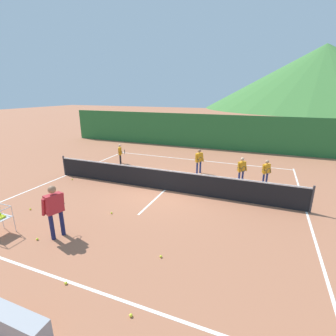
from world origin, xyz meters
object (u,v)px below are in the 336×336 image
(tennis_net, at_px, (165,180))
(instructor, at_px, (54,207))
(tennis_ball_5, at_px, (112,213))
(tennis_ball_3, at_px, (37,239))
(tennis_ball_6, at_px, (161,256))
(tennis_ball_4, at_px, (66,283))
(tennis_ball_7, at_px, (30,209))
(student_0, at_px, (120,152))
(courtside_bench, at_px, (14,324))
(student_2, at_px, (242,168))
(student_1, at_px, (199,159))
(student_3, at_px, (266,170))
(tennis_ball_2, at_px, (72,179))
(tennis_ball_1, at_px, (131,315))

(tennis_net, distance_m, instructor, 5.00)
(instructor, relative_size, tennis_ball_5, 24.79)
(tennis_ball_3, relative_size, tennis_ball_6, 1.00)
(tennis_ball_4, bearing_deg, tennis_net, 90.48)
(instructor, relative_size, tennis_ball_4, 24.79)
(tennis_ball_7, bearing_deg, tennis_ball_5, 16.11)
(student_0, bearing_deg, courtside_bench, -67.61)
(instructor, distance_m, courtside_bench, 3.32)
(student_2, distance_m, tennis_ball_7, 9.23)
(student_0, xyz_separation_m, student_1, (5.01, -0.06, 0.08))
(instructor, bearing_deg, tennis_net, 71.07)
(tennis_ball_3, relative_size, courtside_bench, 0.05)
(tennis_net, bearing_deg, student_1, 74.73)
(student_0, relative_size, tennis_ball_7, 17.88)
(tennis_net, height_order, tennis_ball_7, tennis_net)
(tennis_net, height_order, instructor, instructor)
(student_1, bearing_deg, tennis_ball_3, -109.67)
(tennis_ball_4, xyz_separation_m, tennis_ball_5, (-1.01, 3.32, 0.00))
(student_3, xyz_separation_m, tennis_ball_7, (-8.21, -6.07, -0.71))
(tennis_ball_2, xyz_separation_m, tennis_ball_5, (3.95, -2.33, 0.00))
(tennis_net, height_order, student_3, student_3)
(tennis_ball_1, bearing_deg, student_2, 81.85)
(tennis_ball_7, relative_size, courtside_bench, 0.05)
(student_0, height_order, tennis_ball_2, student_0)
(tennis_ball_6, bearing_deg, instructor, -175.79)
(student_2, distance_m, tennis_ball_3, 8.92)
(student_0, distance_m, tennis_ball_2, 3.62)
(tennis_ball_5, xyz_separation_m, courtside_bench, (1.04, -4.61, 0.20))
(tennis_ball_1, bearing_deg, student_1, 96.74)
(instructor, bearing_deg, tennis_ball_6, 4.21)
(student_3, height_order, tennis_ball_2, student_3)
(student_1, xyz_separation_m, tennis_ball_5, (-1.75, -5.76, -0.78))
(instructor, height_order, tennis_ball_3, instructor)
(tennis_ball_7, xyz_separation_m, courtside_bench, (4.08, -3.73, 0.20))
(tennis_ball_1, distance_m, tennis_ball_5, 4.52)
(student_1, height_order, tennis_ball_5, student_1)
(tennis_ball_6, bearing_deg, student_1, 97.14)
(instructor, height_order, student_1, instructor)
(student_3, bearing_deg, tennis_ball_4, -116.00)
(student_1, xyz_separation_m, tennis_ball_7, (-4.79, -6.64, -0.78))
(student_3, relative_size, tennis_ball_4, 18.29)
(tennis_ball_1, height_order, tennis_ball_2, same)
(tennis_ball_3, height_order, tennis_ball_6, same)
(student_1, height_order, student_3, student_1)
(instructor, distance_m, tennis_ball_4, 2.42)
(instructor, distance_m, student_2, 8.31)
(student_3, xyz_separation_m, tennis_ball_6, (-2.49, -6.81, -0.71))
(tennis_ball_6, bearing_deg, tennis_ball_3, -170.46)
(tennis_ball_3, height_order, courtside_bench, courtside_bench)
(tennis_ball_2, height_order, tennis_ball_6, same)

